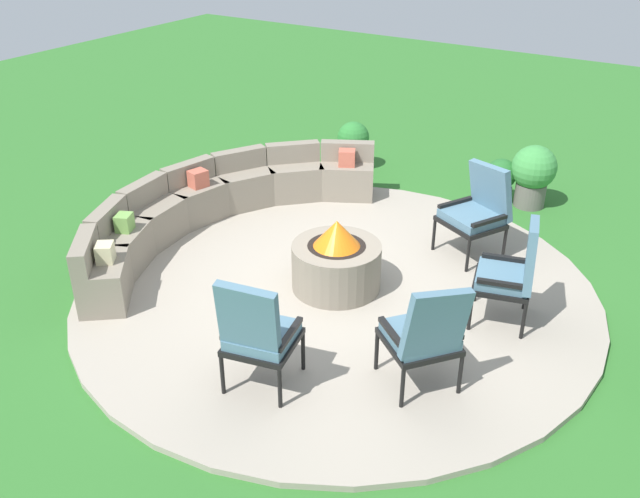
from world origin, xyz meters
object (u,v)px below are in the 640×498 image
(lounge_chair_back_right, at_px, (478,209))
(potted_plant_2, at_px, (501,179))
(potted_plant_3, at_px, (353,143))
(lounge_chair_front_left, at_px, (257,332))
(curved_stone_bench, at_px, (216,206))
(lounge_chair_front_right, at_px, (425,333))
(potted_plant_4, at_px, (533,173))
(lounge_chair_back_left, at_px, (513,271))
(fire_pit, at_px, (336,261))

(lounge_chair_back_right, xyz_separation_m, potted_plant_2, (1.64, 0.28, -0.29))
(potted_plant_2, relative_size, potted_plant_3, 0.84)
(lounge_chair_front_left, bearing_deg, curved_stone_bench, 123.69)
(curved_stone_bench, relative_size, potted_plant_3, 6.09)
(lounge_chair_front_right, height_order, potted_plant_4, lounge_chair_front_right)
(lounge_chair_front_left, distance_m, potted_plant_3, 5.21)
(lounge_chair_front_left, relative_size, lounge_chair_back_left, 1.02)
(curved_stone_bench, height_order, potted_plant_4, potted_plant_4)
(lounge_chair_front_left, bearing_deg, lounge_chair_back_left, 43.07)
(lounge_chair_front_left, bearing_deg, potted_plant_2, 73.09)
(potted_plant_2, bearing_deg, potted_plant_3, 89.89)
(lounge_chair_front_right, xyz_separation_m, lounge_chair_back_right, (2.47, 0.49, 0.00))
(fire_pit, bearing_deg, lounge_chair_front_right, -124.81)
(lounge_chair_front_right, distance_m, potted_plant_2, 4.20)
(fire_pit, relative_size, potted_plant_2, 1.54)
(lounge_chair_front_left, xyz_separation_m, lounge_chair_front_right, (0.73, -1.14, -0.02))
(potted_plant_3, xyz_separation_m, potted_plant_4, (0.09, -2.64, 0.07))
(lounge_chair_front_right, xyz_separation_m, lounge_chair_back_left, (1.34, -0.28, 0.01))
(lounge_chair_front_right, bearing_deg, fire_pit, 93.68)
(lounge_chair_back_left, height_order, potted_plant_2, lounge_chair_back_left)
(lounge_chair_back_left, height_order, potted_plant_4, lounge_chair_back_left)
(lounge_chair_front_right, distance_m, lounge_chair_back_right, 2.52)
(lounge_chair_back_right, relative_size, potted_plant_2, 1.78)
(lounge_chair_back_left, bearing_deg, potted_plant_4, -1.89)
(fire_pit, distance_m, lounge_chair_back_left, 1.76)
(fire_pit, xyz_separation_m, lounge_chair_front_right, (-1.00, -1.43, 0.24))
(lounge_chair_front_left, height_order, lounge_chair_back_left, lounge_chair_front_left)
(lounge_chair_front_right, relative_size, lounge_chair_back_right, 1.00)
(lounge_chair_front_right, relative_size, lounge_chair_back_left, 0.98)
(lounge_chair_front_left, relative_size, potted_plant_4, 1.33)
(lounge_chair_back_left, relative_size, potted_plant_3, 1.52)
(potted_plant_2, bearing_deg, lounge_chair_back_right, -170.26)
(lounge_chair_back_left, relative_size, lounge_chair_back_right, 1.01)
(lounge_chair_back_right, xyz_separation_m, potted_plant_4, (1.73, -0.11, -0.15))
(potted_plant_2, height_order, potted_plant_4, potted_plant_4)
(potted_plant_3, distance_m, potted_plant_4, 2.64)
(lounge_chair_front_left, bearing_deg, potted_plant_4, 68.72)
(curved_stone_bench, xyz_separation_m, lounge_chair_back_left, (-0.05, -3.64, 0.26))
(fire_pit, xyz_separation_m, potted_plant_4, (3.21, -1.05, 0.10))
(lounge_chair_back_left, xyz_separation_m, potted_plant_4, (2.86, 0.66, -0.15))
(fire_pit, distance_m, potted_plant_2, 3.18)
(lounge_chair_back_left, bearing_deg, fire_pit, 86.51)
(curved_stone_bench, bearing_deg, potted_plant_3, -7.04)
(potted_plant_3, bearing_deg, lounge_chair_front_right, -143.69)
(curved_stone_bench, bearing_deg, fire_pit, -101.59)
(potted_plant_2, bearing_deg, potted_plant_4, -76.77)
(potted_plant_3, bearing_deg, potted_plant_4, -88.11)
(fire_pit, height_order, curved_stone_bench, fire_pit)
(potted_plant_2, bearing_deg, curved_stone_bench, 136.45)
(fire_pit, xyz_separation_m, lounge_chair_front_left, (-1.73, -0.29, 0.26))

